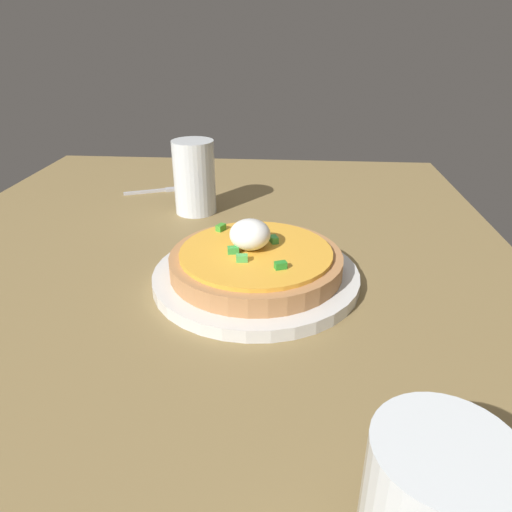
{
  "coord_description": "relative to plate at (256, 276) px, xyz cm",
  "views": [
    {
      "loc": [
        -53.97,
        -11.42,
        30.86
      ],
      "look_at": [
        -4.81,
        -7.53,
        6.47
      ],
      "focal_mm": 32.69,
      "sensor_mm": 36.0,
      "label": 1
    }
  ],
  "objects": [
    {
      "name": "fork",
      "position": [
        32.7,
        21.04,
        -0.5
      ],
      "size": [
        4.94,
        10.1,
        0.5
      ],
      "rotation": [
        0.0,
        0.0,
        -1.18
      ],
      "color": "#B7B7BC",
      "rests_on": "dining_table"
    },
    {
      "name": "cup_far",
      "position": [
        23.12,
        11.86,
        4.52
      ],
      "size": [
        6.74,
        6.74,
        11.82
      ],
      "color": "silver",
      "rests_on": "dining_table"
    },
    {
      "name": "dining_table",
      "position": [
        4.81,
        7.53,
        -2.23
      ],
      "size": [
        106.05,
        85.45,
        2.96
      ],
      "primitive_type": "cube",
      "color": "olive",
      "rests_on": "ground"
    },
    {
      "name": "pizza",
      "position": [
        0.04,
        0.05,
        2.31
      ],
      "size": [
        20.49,
        20.49,
        6.31
      ],
      "color": "#B0794A",
      "rests_on": "plate"
    },
    {
      "name": "plate",
      "position": [
        0.0,
        0.0,
        0.0
      ],
      "size": [
        24.69,
        24.69,
        1.5
      ],
      "primitive_type": "cylinder",
      "color": "silver",
      "rests_on": "dining_table"
    }
  ]
}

